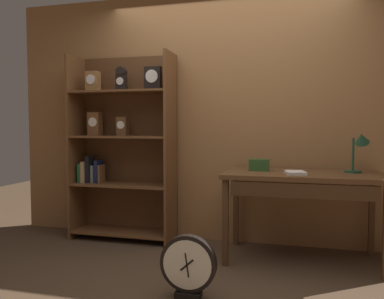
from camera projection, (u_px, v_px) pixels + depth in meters
ground_plane at (197, 289)px, 2.88m from camera, size 10.00×10.00×0.00m
back_wood_panel at (228, 117)px, 4.04m from camera, size 4.80×0.05×2.60m
bookshelf at (121, 147)px, 4.15m from camera, size 1.10×0.38×1.96m
workbench at (302, 183)px, 3.43m from camera, size 1.37×0.71×0.79m
desk_lamp at (359, 147)px, 3.39m from camera, size 0.21×0.21×0.38m
toolbox_small at (259, 165)px, 3.60m from camera, size 0.18×0.11×0.11m
open_repair_manual at (295, 173)px, 3.34m from camera, size 0.20×0.25×0.02m
round_clock_large at (188, 266)px, 2.73m from camera, size 0.41×0.11×0.45m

